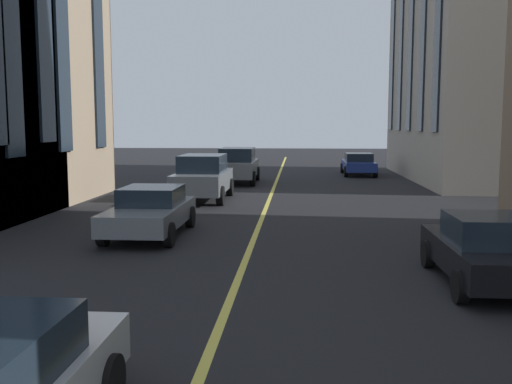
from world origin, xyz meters
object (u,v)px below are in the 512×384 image
Objects in this scene: car_blue_mid at (358,164)px; car_black_near at (488,250)px; car_grey_parked_b at (203,177)px; car_grey_oncoming at (237,165)px; car_grey_trailing at (150,211)px.

car_blue_mid is 24.60m from car_black_near.
car_grey_parked_b reaches higher than car_black_near.
car_grey_oncoming is 14.86m from car_grey_trailing.
car_grey_trailing is (-7.73, 0.21, -0.27)m from car_grey_parked_b.
car_grey_oncoming is at bearing 19.76° from car_black_near.
car_blue_mid is 0.94× the size of car_grey_oncoming.
car_grey_parked_b is at bearing 174.45° from car_grey_oncoming.
car_blue_mid is at bearing -31.66° from car_grey_parked_b.
car_grey_parked_b is at bearing 148.34° from car_blue_mid.
car_black_near is at bearing -148.02° from car_grey_parked_b.
car_black_near is at bearing -119.84° from car_grey_trailing.
car_black_near is (-24.60, 0.00, -0.00)m from car_blue_mid.
car_blue_mid is 21.58m from car_grey_trailing.
car_grey_parked_b is (-12.38, 7.63, 0.27)m from car_blue_mid.
car_grey_oncoming is 1.21× the size of car_black_near.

